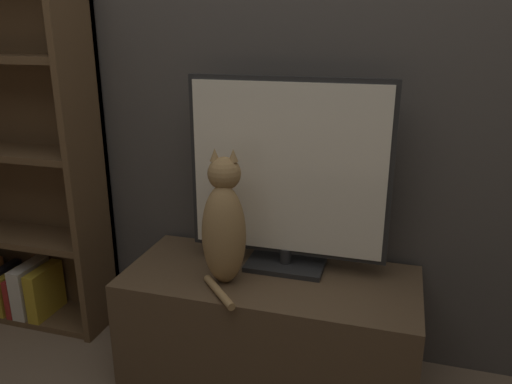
# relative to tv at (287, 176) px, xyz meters

# --- Properties ---
(wall_back) EXTENTS (4.80, 0.05, 2.60)m
(wall_back) POSITION_rel_tv_xyz_m (-0.04, 0.20, 0.47)
(wall_back) COLOR #47423D
(wall_back) RESTS_ON ground_plane
(tv_stand) EXTENTS (1.12, 0.50, 0.45)m
(tv_stand) POSITION_rel_tv_xyz_m (-0.04, -0.09, -0.60)
(tv_stand) COLOR brown
(tv_stand) RESTS_ON ground_plane
(tv) EXTENTS (0.77, 0.18, 0.74)m
(tv) POSITION_rel_tv_xyz_m (0.00, 0.00, 0.00)
(tv) COLOR black
(tv) RESTS_ON tv_stand
(cat) EXTENTS (0.19, 0.29, 0.50)m
(cat) POSITION_rel_tv_xyz_m (-0.19, -0.18, -0.16)
(cat) COLOR #997547
(cat) RESTS_ON tv_stand
(bookshelf) EXTENTS (0.85, 0.28, 1.66)m
(bookshelf) POSITION_rel_tv_xyz_m (-1.31, 0.07, -0.10)
(bookshelf) COLOR brown
(bookshelf) RESTS_ON ground_plane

